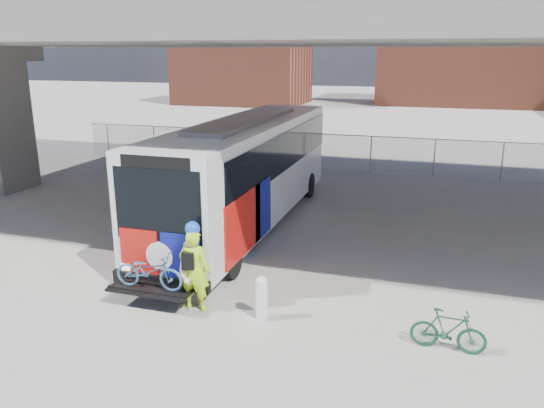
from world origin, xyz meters
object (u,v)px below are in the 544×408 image
at_px(cyclist_hivis, 194,268).
at_px(bike_parked, 448,330).
at_px(bus, 247,165).
at_px(bollard, 262,296).
at_px(cyclist_tan, 194,273).

distance_m(cyclist_hivis, bike_parked, 5.62).
height_order(bus, cyclist_hivis, bus).
distance_m(bus, cyclist_hivis, 6.50).
bearing_deg(bus, bike_parked, -44.29).
distance_m(bus, bollard, 7.04).
relative_size(bollard, cyclist_hivis, 0.48).
distance_m(bollard, cyclist_tan, 1.67).
distance_m(bollard, cyclist_hivis, 1.70).
distance_m(bollard, bike_parked, 3.97).
bearing_deg(bus, cyclist_tan, -80.87).
xyz_separation_m(bus, cyclist_tan, (1.02, -6.33, -1.22)).
distance_m(cyclist_tan, bike_parked, 5.62).
bearing_deg(cyclist_hivis, cyclist_tan, 21.73).
bearing_deg(bus, cyclist_hivis, -80.80).
height_order(cyclist_hivis, bike_parked, cyclist_hivis).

